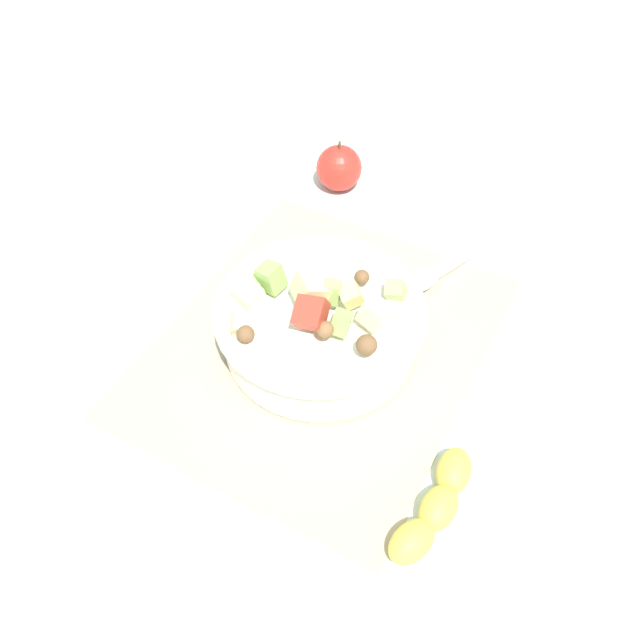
{
  "coord_description": "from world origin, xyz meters",
  "views": [
    {
      "loc": [
        0.47,
        0.25,
        0.66
      ],
      "look_at": [
        0.0,
        0.0,
        0.05
      ],
      "focal_mm": 38.38,
      "sensor_mm": 36.0,
      "label": 1
    }
  ],
  "objects_px": {
    "salad_bowl": "(320,325)",
    "whole_apple": "(339,168)",
    "serving_spoon": "(440,269)",
    "banana_whole": "(435,506)"
  },
  "relations": [
    {
      "from": "salad_bowl",
      "to": "whole_apple",
      "type": "height_order",
      "value": "salad_bowl"
    },
    {
      "from": "banana_whole",
      "to": "salad_bowl",
      "type": "bearing_deg",
      "value": -123.5
    },
    {
      "from": "serving_spoon",
      "to": "whole_apple",
      "type": "relative_size",
      "value": 2.31
    },
    {
      "from": "whole_apple",
      "to": "serving_spoon",
      "type": "bearing_deg",
      "value": 62.84
    },
    {
      "from": "serving_spoon",
      "to": "banana_whole",
      "type": "distance_m",
      "value": 0.35
    },
    {
      "from": "salad_bowl",
      "to": "whole_apple",
      "type": "xyz_separation_m",
      "value": [
        -0.3,
        -0.13,
        -0.01
      ]
    },
    {
      "from": "salad_bowl",
      "to": "whole_apple",
      "type": "distance_m",
      "value": 0.33
    },
    {
      "from": "salad_bowl",
      "to": "serving_spoon",
      "type": "relative_size",
      "value": 1.34
    },
    {
      "from": "whole_apple",
      "to": "banana_whole",
      "type": "xyz_separation_m",
      "value": [
        0.44,
        0.33,
        -0.02
      ]
    },
    {
      "from": "serving_spoon",
      "to": "banana_whole",
      "type": "height_order",
      "value": "banana_whole"
    }
  ]
}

